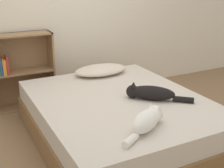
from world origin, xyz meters
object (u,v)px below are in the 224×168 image
(bed, at_px, (119,119))
(bookshelf, at_px, (16,70))
(cat_dark, at_px, (150,93))
(pillow, at_px, (101,70))
(cat_light, at_px, (148,120))

(bed, height_order, bookshelf, bookshelf)
(cat_dark, xyz_separation_m, bookshelf, (-0.97, 1.42, -0.03))
(pillow, xyz_separation_m, cat_light, (-0.26, -1.40, 0.02))
(pillow, xyz_separation_m, bookshelf, (-0.89, 0.51, -0.02))
(bed, xyz_separation_m, bookshelf, (-0.72, 1.27, 0.26))
(cat_light, bearing_deg, bookshelf, 77.03)
(pillow, relative_size, cat_light, 1.28)
(bookshelf, bearing_deg, bed, -60.34)
(bed, bearing_deg, pillow, 77.78)
(pillow, height_order, bookshelf, bookshelf)
(cat_light, distance_m, cat_dark, 0.60)
(bed, distance_m, bookshelf, 1.49)
(bed, bearing_deg, bookshelf, 119.66)
(cat_light, xyz_separation_m, bookshelf, (-0.63, 1.91, -0.04))
(bed, distance_m, pillow, 0.83)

